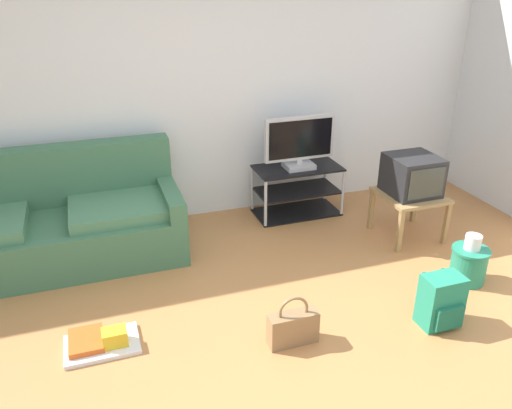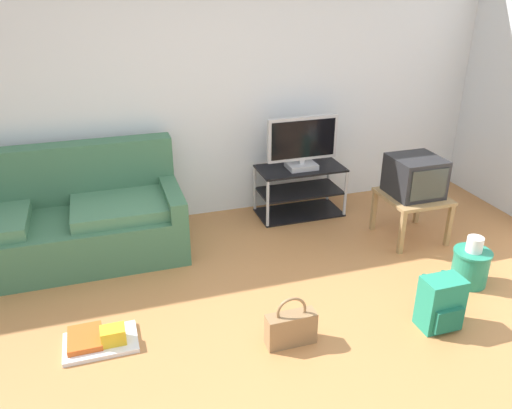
{
  "view_description": "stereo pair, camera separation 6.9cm",
  "coord_description": "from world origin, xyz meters",
  "px_view_note": "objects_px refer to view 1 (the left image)",
  "views": [
    {
      "loc": [
        -0.94,
        -2.24,
        2.27
      ],
      "look_at": [
        0.17,
        0.99,
        0.7
      ],
      "focal_mm": 35.95,
      "sensor_mm": 36.0,
      "label": 1
    },
    {
      "loc": [
        -0.87,
        -2.26,
        2.27
      ],
      "look_at": [
        0.17,
        0.99,
        0.7
      ],
      "focal_mm": 35.95,
      "sensor_mm": 36.0,
      "label": 2
    }
  ],
  "objects_px": {
    "flat_tv": "(300,143)",
    "side_table": "(410,200)",
    "backpack": "(441,301)",
    "handbag": "(293,327)",
    "crt_tv": "(412,175)",
    "floor_tray": "(101,342)",
    "cleaning_bucket": "(469,262)",
    "couch": "(51,225)",
    "tv_stand": "(297,190)"
  },
  "relations": [
    {
      "from": "tv_stand",
      "to": "side_table",
      "type": "height_order",
      "value": "tv_stand"
    },
    {
      "from": "side_table",
      "to": "floor_tray",
      "type": "xyz_separation_m",
      "value": [
        -2.79,
        -0.69,
        -0.32
      ]
    },
    {
      "from": "flat_tv",
      "to": "cleaning_bucket",
      "type": "bearing_deg",
      "value": -63.14
    },
    {
      "from": "flat_tv",
      "to": "floor_tray",
      "type": "bearing_deg",
      "value": -144.23
    },
    {
      "from": "couch",
      "to": "handbag",
      "type": "bearing_deg",
      "value": -47.93
    },
    {
      "from": "tv_stand",
      "to": "handbag",
      "type": "height_order",
      "value": "tv_stand"
    },
    {
      "from": "crt_tv",
      "to": "floor_tray",
      "type": "height_order",
      "value": "crt_tv"
    },
    {
      "from": "backpack",
      "to": "flat_tv",
      "type": "bearing_deg",
      "value": 108.02
    },
    {
      "from": "tv_stand",
      "to": "crt_tv",
      "type": "height_order",
      "value": "crt_tv"
    },
    {
      "from": "side_table",
      "to": "backpack",
      "type": "relative_size",
      "value": 1.42
    },
    {
      "from": "backpack",
      "to": "handbag",
      "type": "distance_m",
      "value": 1.05
    },
    {
      "from": "couch",
      "to": "cleaning_bucket",
      "type": "relative_size",
      "value": 5.25
    },
    {
      "from": "flat_tv",
      "to": "backpack",
      "type": "height_order",
      "value": "flat_tv"
    },
    {
      "from": "floor_tray",
      "to": "crt_tv",
      "type": "bearing_deg",
      "value": 14.24
    },
    {
      "from": "tv_stand",
      "to": "crt_tv",
      "type": "distance_m",
      "value": 1.15
    },
    {
      "from": "floor_tray",
      "to": "couch",
      "type": "bearing_deg",
      "value": 102.7
    },
    {
      "from": "side_table",
      "to": "crt_tv",
      "type": "height_order",
      "value": "crt_tv"
    },
    {
      "from": "handbag",
      "to": "flat_tv",
      "type": "bearing_deg",
      "value": 66.12
    },
    {
      "from": "cleaning_bucket",
      "to": "couch",
      "type": "bearing_deg",
      "value": 155.42
    },
    {
      "from": "handbag",
      "to": "floor_tray",
      "type": "xyz_separation_m",
      "value": [
        -1.21,
        0.37,
        -0.09
      ]
    },
    {
      "from": "flat_tv",
      "to": "crt_tv",
      "type": "relative_size",
      "value": 1.65
    },
    {
      "from": "tv_stand",
      "to": "side_table",
      "type": "relative_size",
      "value": 1.56
    },
    {
      "from": "flat_tv",
      "to": "handbag",
      "type": "relative_size",
      "value": 1.94
    },
    {
      "from": "flat_tv",
      "to": "backpack",
      "type": "distance_m",
      "value": 2.06
    },
    {
      "from": "couch",
      "to": "tv_stand",
      "type": "height_order",
      "value": "couch"
    },
    {
      "from": "flat_tv",
      "to": "backpack",
      "type": "xyz_separation_m",
      "value": [
        0.24,
        -1.96,
        -0.56
      ]
    },
    {
      "from": "couch",
      "to": "floor_tray",
      "type": "xyz_separation_m",
      "value": [
        0.29,
        -1.3,
        -0.28
      ]
    },
    {
      "from": "couch",
      "to": "flat_tv",
      "type": "height_order",
      "value": "flat_tv"
    },
    {
      "from": "floor_tray",
      "to": "cleaning_bucket",
      "type": "bearing_deg",
      "value": -2.42
    },
    {
      "from": "flat_tv",
      "to": "side_table",
      "type": "distance_m",
      "value": 1.15
    },
    {
      "from": "crt_tv",
      "to": "floor_tray",
      "type": "relative_size",
      "value": 0.89
    },
    {
      "from": "couch",
      "to": "tv_stand",
      "type": "bearing_deg",
      "value": 4.28
    },
    {
      "from": "side_table",
      "to": "handbag",
      "type": "xyz_separation_m",
      "value": [
        -1.58,
        -1.06,
        -0.24
      ]
    },
    {
      "from": "backpack",
      "to": "handbag",
      "type": "height_order",
      "value": "backpack"
    },
    {
      "from": "backpack",
      "to": "floor_tray",
      "type": "xyz_separation_m",
      "value": [
        -2.25,
        0.51,
        -0.15
      ]
    },
    {
      "from": "couch",
      "to": "floor_tray",
      "type": "bearing_deg",
      "value": -77.3
    },
    {
      "from": "flat_tv",
      "to": "handbag",
      "type": "distance_m",
      "value": 2.09
    },
    {
      "from": "cleaning_bucket",
      "to": "floor_tray",
      "type": "xyz_separation_m",
      "value": [
        -2.82,
        0.12,
        -0.13
      ]
    },
    {
      "from": "flat_tv",
      "to": "cleaning_bucket",
      "type": "height_order",
      "value": "flat_tv"
    },
    {
      "from": "couch",
      "to": "tv_stand",
      "type": "xyz_separation_m",
      "value": [
        2.31,
        0.17,
        -0.07
      ]
    },
    {
      "from": "handbag",
      "to": "cleaning_bucket",
      "type": "height_order",
      "value": "cleaning_bucket"
    },
    {
      "from": "flat_tv",
      "to": "side_table",
      "type": "relative_size",
      "value": 1.3
    },
    {
      "from": "side_table",
      "to": "crt_tv",
      "type": "bearing_deg",
      "value": 90.0
    },
    {
      "from": "tv_stand",
      "to": "backpack",
      "type": "bearing_deg",
      "value": -83.23
    },
    {
      "from": "cleaning_bucket",
      "to": "handbag",
      "type": "bearing_deg",
      "value": -171.25
    },
    {
      "from": "tv_stand",
      "to": "floor_tray",
      "type": "bearing_deg",
      "value": -143.81
    },
    {
      "from": "flat_tv",
      "to": "couch",
      "type": "bearing_deg",
      "value": -176.27
    },
    {
      "from": "flat_tv",
      "to": "side_table",
      "type": "xyz_separation_m",
      "value": [
        0.78,
        -0.76,
        -0.39
      ]
    },
    {
      "from": "side_table",
      "to": "handbag",
      "type": "distance_m",
      "value": 1.92
    },
    {
      "from": "side_table",
      "to": "backpack",
      "type": "distance_m",
      "value": 1.33
    }
  ]
}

